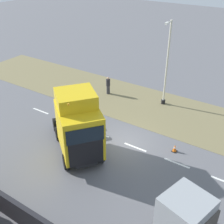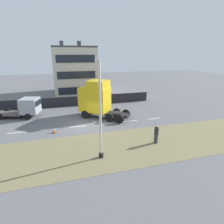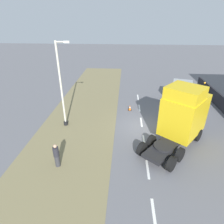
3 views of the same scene
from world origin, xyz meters
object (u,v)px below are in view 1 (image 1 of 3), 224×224
Objects in this scene: traffic_cone_lead at (175,148)px; pedestrian at (108,86)px; lorry_cab at (78,126)px; lamp_post at (166,69)px; flatbed_truck at (194,224)px.

pedestrian is at bearing -119.13° from traffic_cone_lead.
pedestrian is 3.08× the size of traffic_cone_lead.
lorry_cab is 9.84m from pedestrian.
lamp_post is at bearing -151.29° from lorry_cab.
lorry_cab is 9.15m from flatbed_truck.
lamp_post is at bearing 100.41° from pedestrian.
traffic_cone_lead is at bearing 164.85° from lorry_cab.
lorry_cab is 3.60× the size of pedestrian.
flatbed_truck is at bearing 47.77° from pedestrian.
pedestrian is (-9.00, -3.69, -1.50)m from lorry_cab.
pedestrian is 10.40m from traffic_cone_lead.
lorry_cab is 11.09× the size of traffic_cone_lead.
lamp_post is (-10.00, 1.75, 1.08)m from lorry_cab.
lorry_cab is at bearing -53.79° from traffic_cone_lead.
pedestrian is at bearing 63.52° from flatbed_truck.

